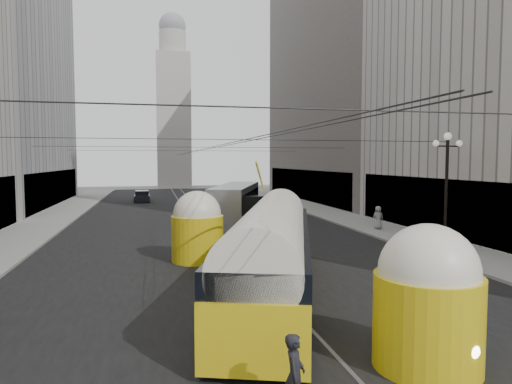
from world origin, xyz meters
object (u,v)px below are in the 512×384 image
pedestrian_crossing_a (295,376)px  pedestrian_sidewalk_right (378,218)px  streetcar (273,249)px  city_bus (236,202)px

pedestrian_crossing_a → pedestrian_sidewalk_right: pedestrian_sidewalk_right is taller
streetcar → city_bus: 19.83m
streetcar → pedestrian_crossing_a: streetcar is taller
city_bus → pedestrian_crossing_a: 27.73m
pedestrian_crossing_a → pedestrian_sidewalk_right: 24.40m
streetcar → city_bus: bearing=83.7°
city_bus → pedestrian_sidewalk_right: city_bus is taller
city_bus → pedestrian_sidewalk_right: 11.09m
streetcar → pedestrian_sidewalk_right: size_ratio=9.50×
pedestrian_sidewalk_right → pedestrian_crossing_a: bearing=63.4°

